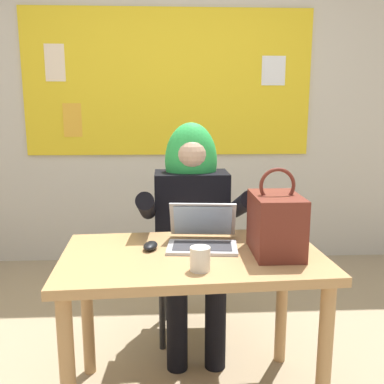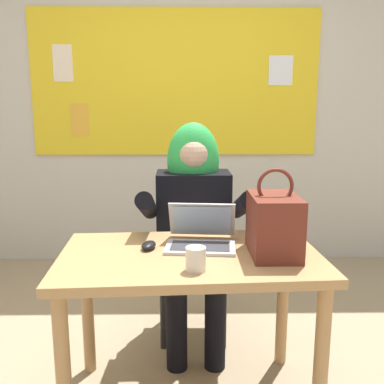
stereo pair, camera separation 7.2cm
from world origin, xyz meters
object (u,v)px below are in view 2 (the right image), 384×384
(chair_at_desk, at_px, (193,247))
(person_costumed, at_px, (194,215))
(computer_mouse, at_px, (149,245))
(coffee_mug, at_px, (196,259))
(desk_main, at_px, (190,277))
(laptop, at_px, (201,236))
(handbag, at_px, (274,224))

(chair_at_desk, bearing_deg, person_costumed, 1.03)
(chair_at_desk, xyz_separation_m, computer_mouse, (-0.21, -0.64, 0.22))
(coffee_mug, bearing_deg, person_costumed, 89.43)
(desk_main, height_order, person_costumed, person_costumed)
(computer_mouse, bearing_deg, laptop, 24.02)
(person_costumed, distance_m, computer_mouse, 0.55)
(person_costumed, bearing_deg, coffee_mug, -1.61)
(handbag, bearing_deg, desk_main, 177.40)
(desk_main, xyz_separation_m, person_costumed, (0.03, 0.57, 0.13))
(chair_at_desk, bearing_deg, computer_mouse, -17.28)
(person_costumed, bearing_deg, laptop, 1.95)
(person_costumed, height_order, computer_mouse, person_costumed)
(computer_mouse, distance_m, coffee_mug, 0.33)
(desk_main, height_order, laptop, laptop)
(desk_main, xyz_separation_m, coffee_mug, (0.02, -0.20, 0.16))
(person_costumed, bearing_deg, computer_mouse, -23.81)
(computer_mouse, bearing_deg, chair_at_desk, 83.91)
(desk_main, relative_size, computer_mouse, 11.24)
(laptop, relative_size, coffee_mug, 3.56)
(handbag, xyz_separation_m, coffee_mug, (-0.34, -0.19, -0.09))
(chair_at_desk, relative_size, computer_mouse, 8.84)
(chair_at_desk, height_order, person_costumed, person_costumed)
(person_costumed, relative_size, computer_mouse, 12.20)
(handbag, bearing_deg, coffee_mug, -151.37)
(person_costumed, relative_size, laptop, 3.76)
(laptop, relative_size, handbag, 0.89)
(desk_main, bearing_deg, chair_at_desk, 87.72)
(desk_main, xyz_separation_m, handbag, (0.36, -0.02, 0.24))
(person_costumed, height_order, handbag, person_costumed)
(person_costumed, height_order, laptop, person_costumed)
(desk_main, height_order, handbag, handbag)
(coffee_mug, bearing_deg, desk_main, 95.53)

